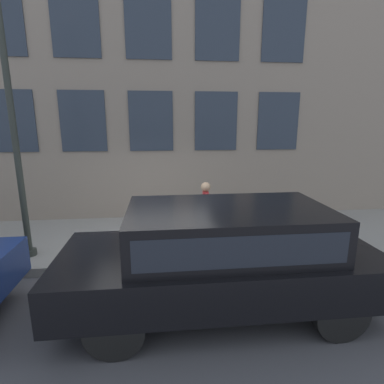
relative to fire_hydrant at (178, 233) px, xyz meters
name	(u,v)px	position (x,y,z in m)	size (l,w,h in m)	color
ground_plane	(152,272)	(-0.63, 0.55, -0.54)	(80.00, 80.00, 0.00)	#47474C
sidewalk	(153,238)	(0.87, 0.55, -0.45)	(3.00, 60.00, 0.18)	gray
building_facade	(150,96)	(2.52, 0.55, 3.01)	(0.33, 40.00, 7.09)	gray
fire_hydrant	(178,233)	(0.00, 0.00, 0.00)	(0.28, 0.41, 0.71)	#2D7260
person	(206,206)	(0.44, -0.67, 0.46)	(0.33, 0.22, 1.37)	navy
parked_truck_black_near	(223,251)	(-1.92, -0.57, 0.42)	(1.92, 4.73, 1.64)	black
street_lamp	(5,66)	(0.01, 3.05, 3.30)	(0.36, 0.36, 5.93)	#2D332D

